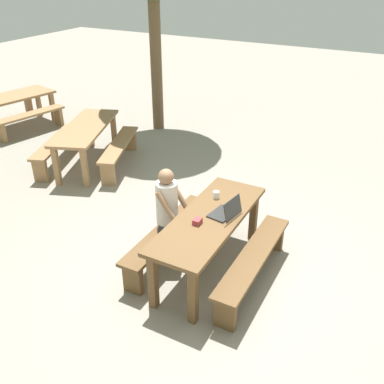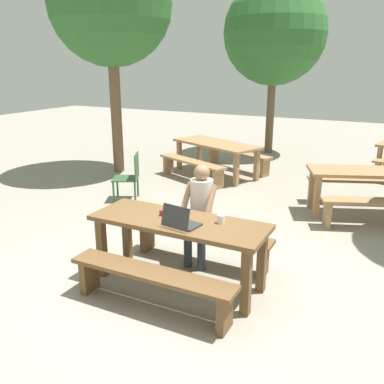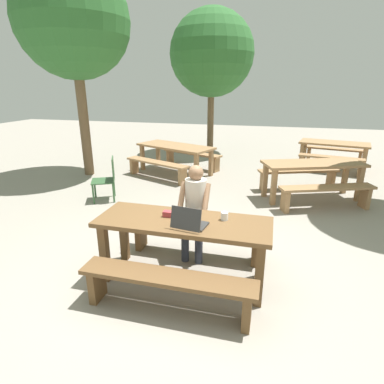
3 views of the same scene
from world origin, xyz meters
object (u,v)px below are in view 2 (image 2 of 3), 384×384
at_px(picnic_table_rear, 216,147).
at_px(small_pouch, 166,213).
at_px(picnic_table_mid, 371,178).
at_px(person_seated, 200,209).
at_px(laptop, 180,221).
at_px(plastic_chair, 130,176).
at_px(coffee_mug, 221,219).
at_px(picnic_table_front, 179,230).
at_px(tree_right, 110,4).
at_px(tree_rear, 275,33).

bearing_deg(picnic_table_rear, small_pouch, -50.85).
bearing_deg(picnic_table_mid, person_seated, -142.79).
distance_m(laptop, plastic_chair, 3.36).
bearing_deg(coffee_mug, picnic_table_mid, 68.52).
height_order(picnic_table_front, tree_right, tree_right).
height_order(picnic_table_mid, tree_rear, tree_rear).
bearing_deg(laptop, tree_rear, -71.60).
xyz_separation_m(person_seated, tree_rear, (-1.18, 6.84, 2.39)).
height_order(picnic_table_front, tree_rear, tree_rear).
distance_m(plastic_chair, tree_right, 3.76).
bearing_deg(plastic_chair, small_pouch, 16.24).
bearing_deg(tree_rear, plastic_chair, -101.22).
bearing_deg(plastic_chair, person_seated, 25.93).
bearing_deg(laptop, picnic_table_mid, -105.87).
distance_m(small_pouch, coffee_mug, 0.64).
bearing_deg(picnic_table_mid, tree_right, 153.21).
height_order(picnic_table_front, picnic_table_rear, picnic_table_front).
distance_m(picnic_table_front, laptop, 0.27).
xyz_separation_m(picnic_table_front, person_seated, (-0.00, 0.54, 0.07)).
bearing_deg(tree_rear, small_pouch, -82.29).
bearing_deg(small_pouch, person_seated, 68.44).
distance_m(picnic_table_front, tree_right, 6.02).
height_order(laptop, small_pouch, laptop).
relative_size(person_seated, tree_right, 0.26).
relative_size(picnic_table_front, laptop, 5.25).
bearing_deg(person_seated, picnic_table_rear, 110.87).
bearing_deg(tree_right, person_seated, -42.16).
distance_m(plastic_chair, picnic_table_rear, 2.39).
relative_size(small_pouch, person_seated, 0.09).
relative_size(picnic_table_front, tree_right, 0.40).
xyz_separation_m(small_pouch, tree_right, (-3.45, 3.78, 2.73)).
relative_size(coffee_mug, picnic_table_mid, 0.04).
height_order(person_seated, picnic_table_rear, person_seated).
bearing_deg(coffee_mug, picnic_table_front, -164.56).
bearing_deg(small_pouch, tree_rear, 97.71).
height_order(picnic_table_mid, tree_right, tree_right).
bearing_deg(tree_rear, picnic_table_rear, -96.66).
height_order(coffee_mug, plastic_chair, coffee_mug).
height_order(person_seated, tree_right, tree_right).
distance_m(small_pouch, plastic_chair, 2.98).
height_order(picnic_table_front, person_seated, person_seated).
bearing_deg(plastic_chair, laptop, 17.53).
height_order(person_seated, tree_rear, tree_rear).
distance_m(laptop, picnic_table_mid, 3.83).
bearing_deg(small_pouch, picnic_table_front, -16.34).
relative_size(picnic_table_front, picnic_table_mid, 0.95).
bearing_deg(picnic_table_rear, plastic_chair, -84.14).
xyz_separation_m(picnic_table_mid, tree_right, (-5.34, 0.52, 2.90)).
distance_m(coffee_mug, plastic_chair, 3.41).
bearing_deg(picnic_table_mid, coffee_mug, -132.73).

